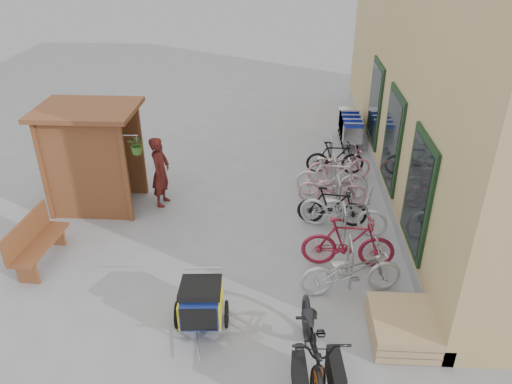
# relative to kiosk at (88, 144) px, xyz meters

# --- Properties ---
(ground) EXTENTS (80.00, 80.00, 0.00)m
(ground) POSITION_rel_kiosk_xyz_m (3.28, -2.47, -1.55)
(ground) COLOR #959598
(kiosk) EXTENTS (2.49, 1.65, 2.40)m
(kiosk) POSITION_rel_kiosk_xyz_m (0.00, 0.00, 0.00)
(kiosk) COLOR brown
(kiosk) RESTS_ON ground
(bike_rack) EXTENTS (0.05, 5.35, 0.86)m
(bike_rack) POSITION_rel_kiosk_xyz_m (5.58, -0.07, -1.04)
(bike_rack) COLOR #A5A8AD
(bike_rack) RESTS_ON ground
(pallet_stack) EXTENTS (1.00, 1.20, 0.40)m
(pallet_stack) POSITION_rel_kiosk_xyz_m (6.28, -3.87, -1.34)
(pallet_stack) COLOR tan
(pallet_stack) RESTS_ON ground
(bench) EXTENTS (0.58, 1.58, 0.98)m
(bench) POSITION_rel_kiosk_xyz_m (-0.40, -2.25, -1.05)
(bench) COLOR brown
(bench) RESTS_ON ground
(shopping_carts) EXTENTS (0.55, 1.85, 0.99)m
(shopping_carts) POSITION_rel_kiosk_xyz_m (6.28, 4.08, -0.98)
(shopping_carts) COLOR silver
(shopping_carts) RESTS_ON ground
(child_trailer) EXTENTS (0.90, 1.49, 0.87)m
(child_trailer) POSITION_rel_kiosk_xyz_m (3.04, -3.77, -1.07)
(child_trailer) COLOR #1B2596
(child_trailer) RESTS_ON ground
(cargo_bike) EXTENTS (0.94, 2.25, 1.15)m
(cargo_bike) POSITION_rel_kiosk_xyz_m (4.81, -4.68, -0.98)
(cargo_bike) COLOR black
(cargo_bike) RESTS_ON ground
(person_kiosk) EXTENTS (0.49, 0.67, 1.67)m
(person_kiosk) POSITION_rel_kiosk_xyz_m (1.52, 0.17, -0.72)
(person_kiosk) COLOR maroon
(person_kiosk) RESTS_ON ground
(bike_0) EXTENTS (1.94, 0.98, 0.97)m
(bike_0) POSITION_rel_kiosk_xyz_m (5.56, -2.82, -1.07)
(bike_0) COLOR #B1B2B6
(bike_0) RESTS_ON ground
(bike_1) EXTENTS (1.79, 0.57, 1.07)m
(bike_1) POSITION_rel_kiosk_xyz_m (5.59, -2.02, -1.02)
(bike_1) COLOR maroon
(bike_1) RESTS_ON ground
(bike_2) EXTENTS (2.00, 1.22, 0.99)m
(bike_2) POSITION_rel_kiosk_xyz_m (5.63, -0.75, -1.05)
(bike_2) COLOR #B1B2B6
(bike_2) RESTS_ON ground
(bike_3) EXTENTS (1.56, 0.62, 0.91)m
(bike_3) POSITION_rel_kiosk_xyz_m (5.41, -0.54, -1.10)
(bike_3) COLOR black
(bike_3) RESTS_ON ground
(bike_4) EXTENTS (1.64, 0.70, 0.84)m
(bike_4) POSITION_rel_kiosk_xyz_m (5.48, 0.38, -1.13)
(bike_4) COLOR #CD8493
(bike_4) RESTS_ON ground
(bike_5) EXTENTS (1.80, 0.72, 1.05)m
(bike_5) POSITION_rel_kiosk_xyz_m (5.49, 0.67, -1.03)
(bike_5) COLOR silver
(bike_5) RESTS_ON ground
(bike_6) EXTENTS (1.77, 0.97, 0.88)m
(bike_6) POSITION_rel_kiosk_xyz_m (5.76, 1.61, -1.11)
(bike_6) COLOR #CD8493
(bike_6) RESTS_ON ground
(bike_7) EXTENTS (1.51, 0.44, 0.91)m
(bike_7) POSITION_rel_kiosk_xyz_m (5.68, 1.99, -1.10)
(bike_7) COLOR black
(bike_7) RESTS_ON ground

